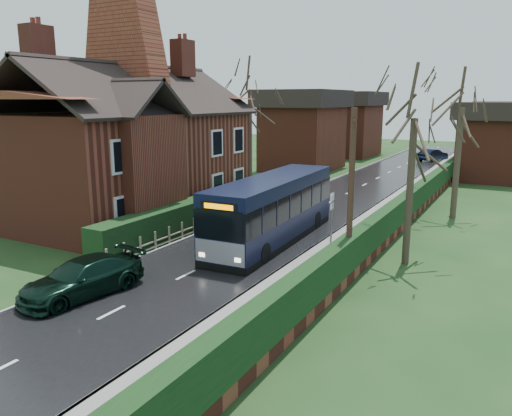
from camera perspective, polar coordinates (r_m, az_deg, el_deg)
The scene contains 18 objects.
ground at distance 21.41m, azimuth -4.84°, elevation -6.08°, with size 140.00×140.00×0.00m, color #2D4D21.
road at distance 29.94m, azimuth 5.73°, elevation -0.73°, with size 6.00×100.00×0.02m, color black.
pavement at distance 28.60m, azimuth 13.60°, elevation -1.51°, with size 2.50×100.00×0.14m, color slate.
kerb_right at distance 28.92m, azimuth 11.30°, elevation -1.25°, with size 0.12×100.00×0.14m, color gray.
kerb_left at distance 31.21m, azimuth 0.57°, elevation -0.05°, with size 0.12×100.00×0.10m, color gray.
front_hedge at distance 27.30m, azimuth -5.95°, elevation -0.31°, with size 1.20×16.00×1.60m, color black.
picket_fence at distance 26.97m, azimuth -4.61°, elevation -1.20°, with size 0.10×16.00×0.90m, color gray, non-canonical shape.
right_wall_hedge at distance 28.05m, azimuth 16.74°, elevation 0.03°, with size 0.60×50.00×1.80m.
brick_house at distance 29.60m, azimuth -14.16°, elevation 7.37°, with size 9.30×14.60×10.30m.
bus at distance 23.92m, azimuth 1.92°, elevation -0.23°, with size 2.78×10.35×3.12m.
car_silver at distance 29.10m, azimuth 1.90°, elevation 0.21°, with size 1.51×3.74×1.27m, color #B7B8BC.
car_green at distance 18.56m, azimuth -19.23°, elevation -7.55°, with size 1.83×4.51×1.31m, color black.
car_distant at distance 59.17m, azimuth 19.53°, elevation 5.74°, with size 1.41×4.04×1.33m, color black.
bus_stop_sign at distance 22.08m, azimuth 8.64°, elevation -0.68°, with size 0.10×0.42×2.77m.
telegraph_pole at distance 18.38m, azimuth 10.77°, elevation 1.23°, with size 0.34×0.81×6.47m.
tree_right_near at distance 20.91m, azimuth 17.75°, elevation 10.86°, with size 3.98×3.98×8.59m.
tree_right_far at distance 30.36m, azimuth 22.55°, elevation 11.37°, with size 4.66×4.66×8.99m.
tree_house_side at distance 40.05m, azimuth -0.71°, elevation 13.99°, with size 4.65×4.65×10.58m.
Camera 1 is at (11.27, -16.91, 6.75)m, focal length 35.00 mm.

